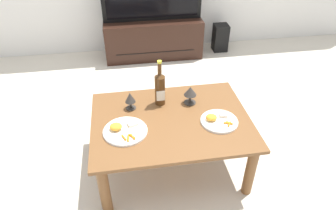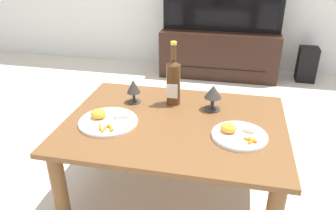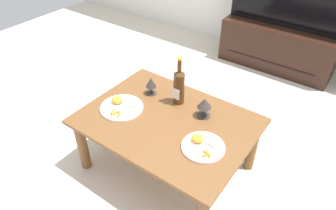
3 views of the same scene
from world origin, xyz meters
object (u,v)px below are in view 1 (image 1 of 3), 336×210
object	(u,v)px
dining_table	(171,127)
goblet_left	(130,98)
goblet_right	(190,92)
floor_speaker	(220,38)
dinner_plate_right	(218,120)
wine_bottle	(160,87)
dinner_plate_left	(124,130)
tv_stand	(153,38)

from	to	relation	value
dining_table	goblet_left	size ratio (longest dim) A/B	8.12
goblet_right	goblet_left	bearing A→B (deg)	-180.00
floor_speaker	goblet_left	xyz separation A→B (m)	(-1.23, -1.71, 0.36)
dining_table	dinner_plate_right	distance (m)	0.33
goblet_right	dinner_plate_right	bearing A→B (deg)	-60.42
dining_table	goblet_right	world-z (taller)	goblet_right
goblet_right	wine_bottle	bearing A→B (deg)	172.23
dinner_plate_left	dinner_plate_right	world-z (taller)	dinner_plate_left
tv_stand	goblet_left	world-z (taller)	goblet_left
dining_table	floor_speaker	bearing A→B (deg)	62.94
wine_bottle	floor_speaker	bearing A→B (deg)	59.05
dining_table	tv_stand	xyz separation A→B (m)	(0.10, 1.86, -0.14)
dinner_plate_right	goblet_left	bearing A→B (deg)	156.48
dining_table	tv_stand	world-z (taller)	tv_stand
dining_table	tv_stand	distance (m)	1.87
tv_stand	floor_speaker	size ratio (longest dim) A/B	3.44
floor_speaker	goblet_left	world-z (taller)	goblet_left
floor_speaker	dinner_plate_right	bearing A→B (deg)	-107.02
wine_bottle	dinner_plate_left	size ratio (longest dim) A/B	1.20
floor_speaker	goblet_left	bearing A→B (deg)	-124.33
goblet_left	dinner_plate_right	xyz separation A→B (m)	(0.58, -0.25, -0.08)
floor_speaker	goblet_right	xyz separation A→B (m)	(-0.79, -1.71, 0.37)
floor_speaker	dinner_plate_left	bearing A→B (deg)	-121.92
goblet_left	dinner_plate_right	distance (m)	0.63
dining_table	floor_speaker	distance (m)	2.12
dining_table	wine_bottle	distance (m)	0.29
goblet_left	goblet_right	distance (m)	0.43
dining_table	goblet_left	xyz separation A→B (m)	(-0.26, 0.17, 0.16)
tv_stand	wine_bottle	size ratio (longest dim) A/B	3.32
floor_speaker	dinner_plate_right	distance (m)	2.09
goblet_left	dinner_plate_right	world-z (taller)	goblet_left
goblet_left	dinner_plate_left	distance (m)	0.27
dining_table	wine_bottle	xyz separation A→B (m)	(-0.05, 0.20, 0.21)
floor_speaker	goblet_right	bearing A→B (deg)	-113.54
dining_table	dinner_plate_right	size ratio (longest dim) A/B	4.26
dining_table	dinner_plate_left	xyz separation A→B (m)	(-0.32, -0.08, 0.09)
tv_stand	dinner_plate_right	bearing A→B (deg)	-83.73
goblet_right	dinner_plate_left	bearing A→B (deg)	-153.00
tv_stand	dinner_plate_right	world-z (taller)	dinner_plate_right
goblet_right	dinner_plate_right	size ratio (longest dim) A/B	0.54
floor_speaker	tv_stand	bearing A→B (deg)	-177.11
wine_bottle	dinner_plate_left	bearing A→B (deg)	-134.48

